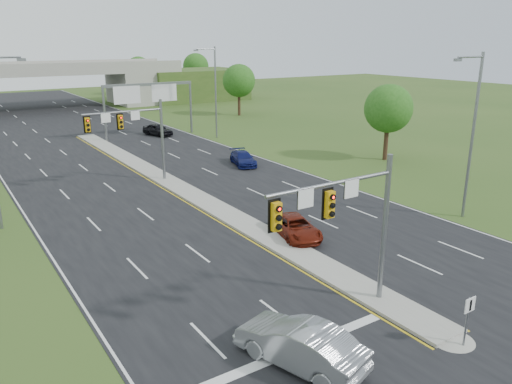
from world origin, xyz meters
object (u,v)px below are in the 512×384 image
object	(u,v)px
keep_right_sign	(468,314)
sign_gantry	(148,95)
overpass	(36,89)
car_silver	(300,344)
car_far_a	(295,227)
car_far_c	(158,130)
signal_mast_far	(136,129)
car_far_b	(243,158)
signal_mast_near	(350,214)

from	to	relation	value
keep_right_sign	sign_gantry	distance (m)	50.04
overpass	car_silver	distance (m)	82.07
car_silver	car_far_a	xyz separation A→B (m)	(7.64, 10.15, -0.22)
car_far_c	sign_gantry	bearing A→B (deg)	179.54
sign_gantry	overpass	world-z (taller)	overpass
keep_right_sign	overpass	world-z (taller)	overpass
signal_mast_far	overpass	distance (m)	55.13
car_far_a	keep_right_sign	bearing A→B (deg)	-82.70
keep_right_sign	overpass	xyz separation A→B (m)	(0.00, 84.53, 2.04)
car_far_a	car_silver	bearing A→B (deg)	-113.05
signal_mast_far	car_far_b	bearing A→B (deg)	5.36
signal_mast_near	car_far_a	distance (m)	10.09
car_far_b	car_far_c	xyz separation A→B (m)	(-0.78, 19.34, 0.10)
signal_mast_near	car_far_b	distance (m)	28.51
keep_right_sign	signal_mast_far	bearing A→B (deg)	94.39
car_far_a	car_far_c	bearing A→B (deg)	94.16
sign_gantry	car_silver	bearing A→B (deg)	-105.35
car_silver	car_far_c	distance (m)	49.13
signal_mast_near	car_far_c	xyz separation A→B (m)	(10.13, 45.37, -3.96)
signal_mast_near	car_silver	size ratio (longest dim) A/B	1.35
sign_gantry	car_far_a	size ratio (longest dim) A/B	2.54
car_far_c	car_silver	bearing A→B (deg)	-124.60
signal_mast_near	sign_gantry	world-z (taller)	signal_mast_near
signal_mast_near	car_far_a	size ratio (longest dim) A/B	1.54
signal_mast_near	car_far_b	xyz separation A→B (m)	(10.90, 26.02, -4.05)
sign_gantry	overpass	bearing A→B (deg)	100.79
signal_mast_far	sign_gantry	distance (m)	21.91
car_silver	sign_gantry	bearing A→B (deg)	-122.50
signal_mast_near	overpass	bearing A→B (deg)	88.38
keep_right_sign	overpass	distance (m)	84.55
signal_mast_near	car_far_c	bearing A→B (deg)	77.42
signal_mast_near	keep_right_sign	world-z (taller)	signal_mast_near
car_far_c	keep_right_sign	bearing A→B (deg)	-117.01
car_far_a	car_far_c	size ratio (longest dim) A/B	1.04
signal_mast_far	car_far_c	bearing A→B (deg)	63.56
sign_gantry	signal_mast_near	bearing A→B (deg)	-101.25
car_far_a	overpass	bearing A→B (deg)	105.14
signal_mast_far	keep_right_sign	bearing A→B (deg)	-85.61
car_far_b	signal_mast_far	bearing A→B (deg)	-158.54
signal_mast_near	car_silver	distance (m)	5.73
signal_mast_near	overpass	distance (m)	80.11
car_far_a	car_far_b	world-z (taller)	car_far_b
car_far_a	car_far_b	xyz separation A→B (m)	(7.14, 17.59, 0.02)
signal_mast_near	car_silver	xyz separation A→B (m)	(-3.88, -1.72, -3.85)
signal_mast_far	car_far_a	bearing A→B (deg)	-77.20
sign_gantry	car_silver	size ratio (longest dim) A/B	2.24
keep_right_sign	car_silver	world-z (taller)	keep_right_sign
car_far_c	signal_mast_near	bearing A→B (deg)	-120.62
car_far_b	car_far_c	world-z (taller)	car_far_c
signal_mast_near	keep_right_sign	xyz separation A→B (m)	(2.26, -4.45, -3.21)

